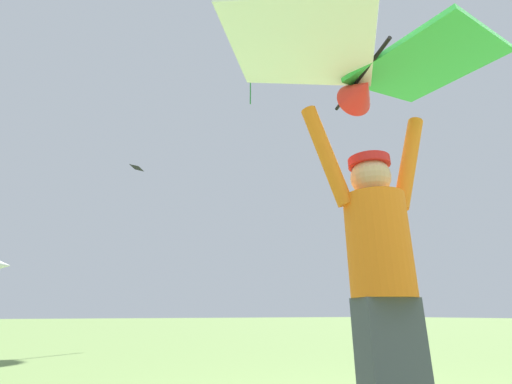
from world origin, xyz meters
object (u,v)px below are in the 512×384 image
Objects in this scene: distant_kite_green_low_right at (251,63)px; kite_flyer_person at (382,275)px; held_stunt_kite at (365,64)px; distant_kite_black_mid_left at (137,167)px.

kite_flyer_person is at bearing -111.64° from distant_kite_green_low_right.
distant_kite_black_mid_left reaches higher than held_stunt_kite.
kite_flyer_person is 16.21m from distant_kite_green_low_right.
kite_flyer_person is at bearing -92.50° from distant_kite_black_mid_left.
distant_kite_black_mid_left is at bearing 108.65° from distant_kite_green_low_right.
kite_flyer_person is at bearing 74.89° from held_stunt_kite.
held_stunt_kite is 15.42m from distant_kite_green_low_right.
distant_kite_green_low_right reaches higher than held_stunt_kite.
distant_kite_black_mid_left reaches higher than kite_flyer_person.
distant_kite_green_low_right reaches higher than distant_kite_black_mid_left.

